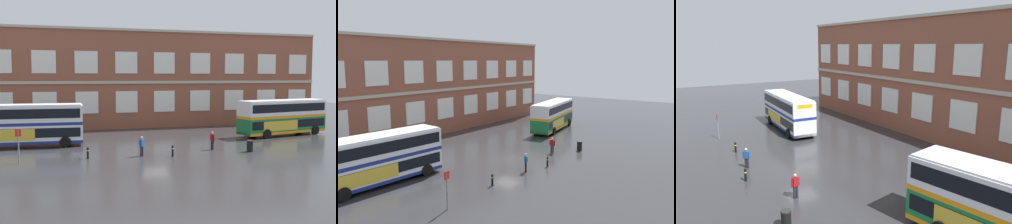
{
  "view_description": "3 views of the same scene",
  "coord_description": "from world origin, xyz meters",
  "views": [
    {
      "loc": [
        -9.14,
        -35.82,
        6.7
      ],
      "look_at": [
        1.8,
        1.93,
        3.18
      ],
      "focal_mm": 41.98,
      "sensor_mm": 36.0,
      "label": 1
    },
    {
      "loc": [
        -26.8,
        -20.07,
        9.94
      ],
      "look_at": [
        3.62,
        2.82,
        4.14
      ],
      "focal_mm": 36.41,
      "sensor_mm": 36.0,
      "label": 2
    },
    {
      "loc": [
        22.59,
        -10.27,
        9.81
      ],
      "look_at": [
        0.26,
        4.05,
        4.2
      ],
      "focal_mm": 34.03,
      "sensor_mm": 36.0,
      "label": 3
    }
  ],
  "objects": [
    {
      "name": "bus_stand_flag",
      "position": [
        -11.9,
        -3.93,
        1.64
      ],
      "size": [
        0.44,
        0.1,
        2.7
      ],
      "color": "slate",
      "rests_on": "ground"
    },
    {
      "name": "safety_bollard_east",
      "position": [
        0.32,
        -4.57,
        0.49
      ],
      "size": [
        0.19,
        0.19,
        0.95
      ],
      "color": "black",
      "rests_on": "ground"
    },
    {
      "name": "double_decker_middle",
      "position": [
        15.98,
        3.61,
        2.15
      ],
      "size": [
        11.28,
        4.44,
        4.07
      ],
      "color": "#197038",
      "rests_on": "ground"
    },
    {
      "name": "double_decker_near",
      "position": [
        -12.0,
        4.0,
        2.15
      ],
      "size": [
        11.15,
        3.42,
        4.07
      ],
      "color": "silver",
      "rests_on": "ground"
    },
    {
      "name": "brick_terminal_building",
      "position": [
        2.26,
        17.98,
        6.26
      ],
      "size": [
        50.18,
        8.19,
        12.82
      ],
      "color": "brown",
      "rests_on": "ground"
    },
    {
      "name": "safety_bollard_west",
      "position": [
        -6.64,
        -3.53,
        0.49
      ],
      "size": [
        0.19,
        0.19,
        0.95
      ],
      "color": "black",
      "rests_on": "ground"
    },
    {
      "name": "waiting_passenger",
      "position": [
        -2.16,
        -3.76,
        0.93
      ],
      "size": [
        0.54,
        0.5,
        1.7
      ],
      "color": "black",
      "rests_on": "ground"
    },
    {
      "name": "station_litter_bin",
      "position": [
        7.63,
        -4.43,
        0.52
      ],
      "size": [
        0.6,
        0.6,
        1.03
      ],
      "color": "black",
      "rests_on": "ground"
    },
    {
      "name": "ground_plane",
      "position": [
        0.0,
        2.0,
        0.0
      ],
      "size": [
        120.0,
        120.0,
        0.0
      ],
      "primitive_type": "plane",
      "color": "#2B2B2D"
    },
    {
      "name": "second_passenger",
      "position": [
        4.75,
        -2.57,
        0.93
      ],
      "size": [
        0.31,
        0.64,
        1.7
      ],
      "color": "black",
      "rests_on": "ground"
    }
  ]
}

